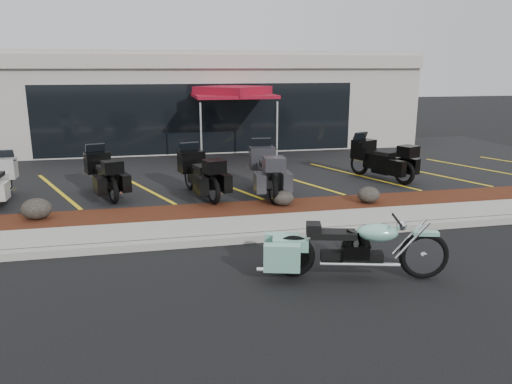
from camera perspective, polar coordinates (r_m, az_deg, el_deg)
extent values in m
plane|color=black|center=(9.26, 0.46, -7.52)|extent=(90.00, 90.00, 0.00)
cube|color=gray|center=(10.06, -0.66, -5.27)|extent=(24.00, 0.25, 0.15)
cube|color=gray|center=(10.71, -1.41, -4.05)|extent=(24.00, 1.20, 0.15)
cube|color=black|center=(11.84, -2.50, -2.25)|extent=(24.00, 1.20, 0.16)
cube|color=black|center=(17.04, -5.57, 2.77)|extent=(26.00, 9.60, 0.15)
cube|color=#A8A097|center=(23.02, -7.56, 10.50)|extent=(18.00, 8.00, 4.00)
cube|color=black|center=(19.11, -6.50, 8.30)|extent=(12.00, 0.06, 2.60)
cube|color=#A8A097|center=(18.98, -6.67, 14.61)|extent=(18.00, 0.30, 0.50)
ellipsoid|color=black|center=(11.94, -23.80, -1.77)|extent=(0.65, 0.55, 0.46)
ellipsoid|color=black|center=(12.03, 3.14, -0.70)|extent=(0.51, 0.43, 0.36)
ellipsoid|color=black|center=(12.56, 12.74, -0.31)|extent=(0.57, 0.47, 0.40)
cone|color=red|center=(16.74, -6.72, 3.53)|extent=(0.44, 0.44, 0.42)
cylinder|color=silver|center=(16.48, -5.14, 6.41)|extent=(0.06, 0.06, 2.13)
cylinder|color=silver|center=(17.50, 2.96, 6.90)|extent=(0.06, 0.06, 2.13)
cylinder|color=silver|center=(18.93, -7.78, 7.34)|extent=(0.06, 0.06, 2.13)
cylinder|color=silver|center=(19.83, -0.52, 7.77)|extent=(0.06, 0.06, 2.13)
cube|color=maroon|center=(18.03, -2.66, 10.96)|extent=(3.31, 3.31, 0.11)
cube|color=maroon|center=(18.02, -2.67, 11.46)|extent=(2.82, 2.82, 0.32)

